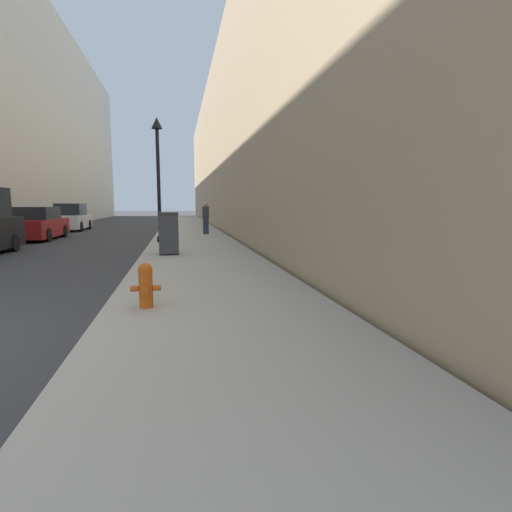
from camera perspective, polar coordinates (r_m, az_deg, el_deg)
sidewalk_right at (r=22.64m, az=-9.40°, el=3.18°), size 3.61×60.00×0.15m
building_right_stone at (r=32.00m, az=4.70°, el=14.61°), size 12.00×60.00×11.46m
fire_hydrant at (r=6.29m, az=-15.49°, el=-3.90°), size 0.45×0.33×0.68m
trash_bin at (r=12.77m, az=-12.35°, el=3.24°), size 0.61×0.65×1.31m
lamppost at (r=16.96m, az=-13.83°, el=12.74°), size 0.44×0.44×4.99m
parked_sedan_near at (r=22.06m, az=-28.90°, el=3.95°), size 1.97×4.57×1.58m
parked_sedan_far at (r=28.76m, az=-24.87°, el=4.90°), size 1.82×4.15×1.76m
pedestrian_on_sidewalk at (r=21.20m, az=-7.20°, el=5.39°), size 0.33×0.22×1.66m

